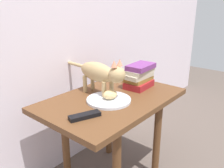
% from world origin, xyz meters
% --- Properties ---
extents(side_table, '(0.81, 0.52, 0.55)m').
position_xyz_m(side_table, '(0.00, 0.00, 0.47)').
color(side_table, brown).
rests_on(side_table, ground).
extents(plate, '(0.24, 0.24, 0.01)m').
position_xyz_m(plate, '(-0.05, -0.02, 0.56)').
color(plate, silver).
rests_on(plate, side_table).
extents(bread_roll, '(0.09, 0.08, 0.05)m').
position_xyz_m(bread_roll, '(-0.05, -0.03, 0.59)').
color(bread_roll, '#E0BC7A').
rests_on(bread_roll, plate).
extents(cat, '(0.11, 0.48, 0.23)m').
position_xyz_m(cat, '(-0.01, 0.07, 0.68)').
color(cat, tan).
rests_on(cat, side_table).
extents(book_stack, '(0.21, 0.14, 0.15)m').
position_xyz_m(book_stack, '(0.24, -0.01, 0.62)').
color(book_stack, maroon).
rests_on(book_stack, side_table).
extents(tv_remote, '(0.16, 0.09, 0.02)m').
position_xyz_m(tv_remote, '(-0.27, -0.06, 0.56)').
color(tv_remote, black).
rests_on(tv_remote, side_table).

